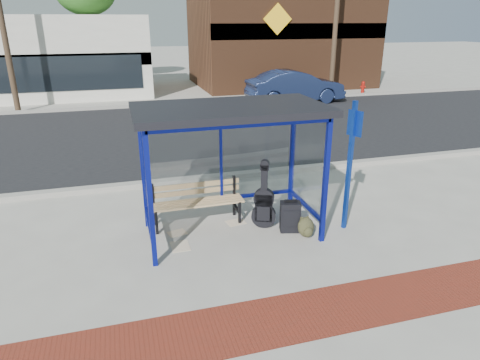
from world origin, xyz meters
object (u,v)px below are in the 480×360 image
object	(u,v)px
bench	(196,200)
guitar_bag	(264,205)
fire_hydrant	(363,87)
suitcase	(290,217)
backpack	(306,228)
parked_car	(295,87)

from	to	relation	value
bench	guitar_bag	size ratio (longest dim) A/B	1.42
bench	fire_hydrant	xyz separation A→B (m)	(11.69, 13.18, -0.14)
guitar_bag	bench	bearing A→B (deg)	179.02
bench	guitar_bag	xyz separation A→B (m)	(1.21, -0.54, -0.02)
suitcase	backpack	world-z (taller)	suitcase
backpack	parked_car	xyz separation A→B (m)	(5.17, 12.75, 0.59)
suitcase	bench	bearing A→B (deg)	166.97
guitar_bag	parked_car	world-z (taller)	parked_car
backpack	fire_hydrant	size ratio (longest dim) A/B	0.58
parked_car	backpack	bearing A→B (deg)	156.34
suitcase	parked_car	size ratio (longest dim) A/B	0.14
bench	parked_car	size ratio (longest dim) A/B	0.39
suitcase	backpack	xyz separation A→B (m)	(0.21, -0.28, -0.12)
guitar_bag	backpack	bearing A→B (deg)	-20.61
suitcase	backpack	bearing A→B (deg)	-38.24
bench	suitcase	xyz separation A→B (m)	(1.63, -0.85, -0.19)
guitar_bag	parked_car	bearing A→B (deg)	87.33
guitar_bag	fire_hydrant	distance (m)	17.26
backpack	fire_hydrant	bearing A→B (deg)	55.90
guitar_bag	fire_hydrant	bearing A→B (deg)	75.48
guitar_bag	fire_hydrant	size ratio (longest dim) A/B	1.99
guitar_bag	suitcase	distance (m)	0.55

